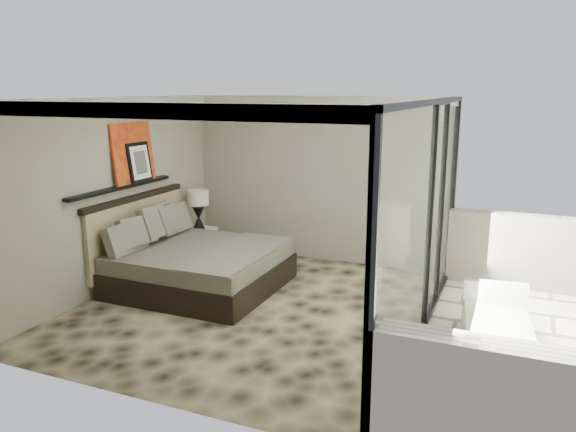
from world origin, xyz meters
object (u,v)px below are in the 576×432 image
at_px(nightstand, 200,244).
at_px(table_lamp, 198,204).
at_px(lounger, 497,334).
at_px(bed, 194,263).

bearing_deg(nightstand, table_lamp, -138.48).
xyz_separation_m(nightstand, lounger, (5.05, -1.79, -0.06)).
height_order(nightstand, lounger, lounger).
distance_m(nightstand, lounger, 5.36).
height_order(table_lamp, lounger, table_lamp).
bearing_deg(nightstand, bed, -68.36).
distance_m(nightstand, table_lamp, 0.71).
relative_size(nightstand, lounger, 0.30).
height_order(bed, lounger, bed).
xyz_separation_m(nightstand, table_lamp, (-0.00, -0.00, 0.71)).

